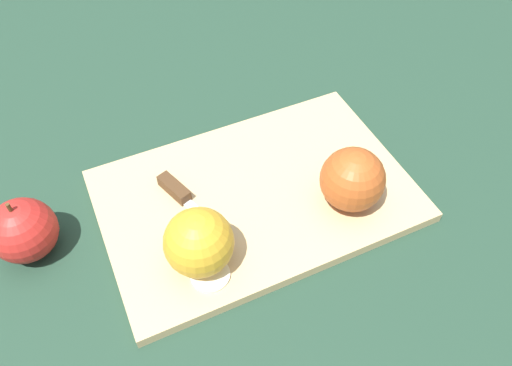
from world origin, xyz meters
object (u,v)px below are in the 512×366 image
object	(u,v)px
apple_half_left	(352,179)
knife	(179,193)
apple_whole	(24,230)
apple_half_right	(199,242)

from	to	relation	value
apple_half_left	knife	world-z (taller)	apple_half_left
knife	apple_whole	bearing A→B (deg)	-112.34
apple_half_left	knife	xyz separation A→B (m)	(0.23, -0.06, -0.04)
apple_half_right	knife	bearing A→B (deg)	-153.49
apple_half_left	apple_whole	xyz separation A→B (m)	(0.43, -0.04, -0.02)
knife	apple_half_left	bearing A→B (deg)	44.51
apple_half_right	apple_whole	size ratio (longest dim) A/B	0.89
apple_half_right	apple_whole	distance (m)	0.23
apple_half_left	knife	size ratio (longest dim) A/B	0.67
apple_half_right	apple_half_left	bearing A→B (deg)	123.30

